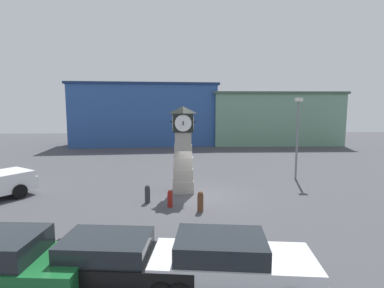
# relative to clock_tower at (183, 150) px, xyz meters

# --- Properties ---
(ground_plane) EXTENTS (82.49, 82.49, 0.00)m
(ground_plane) POSITION_rel_clock_tower_xyz_m (1.01, -0.87, -2.51)
(ground_plane) COLOR #424247
(clock_tower) EXTENTS (1.55, 1.57, 5.06)m
(clock_tower) POSITION_rel_clock_tower_xyz_m (0.00, 0.00, 0.00)
(clock_tower) COLOR #9C978C
(clock_tower) RESTS_ON ground_plane
(bollard_near_tower) EXTENTS (0.28, 0.28, 0.95)m
(bollard_near_tower) POSITION_rel_clock_tower_xyz_m (-1.92, -2.00, -2.03)
(bollard_near_tower) COLOR #333338
(bollard_near_tower) RESTS_ON ground_plane
(bollard_mid_row) EXTENTS (0.26, 0.26, 0.87)m
(bollard_mid_row) POSITION_rel_clock_tower_xyz_m (-0.72, -2.76, -2.07)
(bollard_mid_row) COLOR maroon
(bollard_mid_row) RESTS_ON ground_plane
(bollard_far_row) EXTENTS (0.29, 0.29, 1.00)m
(bollard_far_row) POSITION_rel_clock_tower_xyz_m (0.76, -3.48, -2.01)
(bollard_far_row) COLOR brown
(bollard_far_row) RESTS_ON ground_plane
(car_navy_sedan) EXTENTS (4.49, 2.39, 1.58)m
(car_navy_sedan) POSITION_rel_clock_tower_xyz_m (-5.09, -9.41, -1.71)
(car_navy_sedan) COLOR #19602D
(car_navy_sedan) RESTS_ON ground_plane
(car_near_tower) EXTENTS (4.58, 2.32, 1.39)m
(car_near_tower) POSITION_rel_clock_tower_xyz_m (-2.13, -9.29, -1.79)
(car_near_tower) COLOR black
(car_near_tower) RESTS_ON ground_plane
(car_by_building) EXTENTS (4.68, 2.41, 1.49)m
(car_by_building) POSITION_rel_clock_tower_xyz_m (1.08, -9.63, -1.75)
(car_by_building) COLOR silver
(car_by_building) RESTS_ON ground_plane
(street_lamp_near_road) EXTENTS (0.50, 0.24, 5.63)m
(street_lamp_near_road) POSITION_rel_clock_tower_xyz_m (7.91, 2.66, 0.79)
(street_lamp_near_road) COLOR slate
(street_lamp_near_road) RESTS_ON ground_plane
(warehouse_blue_far) EXTENTS (19.28, 8.96, 8.02)m
(warehouse_blue_far) POSITION_rel_clock_tower_xyz_m (-4.60, 23.24, 1.51)
(warehouse_blue_far) COLOR #2D5193
(warehouse_blue_far) RESTS_ON ground_plane
(storefront_low_left) EXTENTS (17.24, 11.51, 6.92)m
(storefront_low_left) POSITION_rel_clock_tower_xyz_m (12.84, 24.81, 0.95)
(storefront_low_left) COLOR gray
(storefront_low_left) RESTS_ON ground_plane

